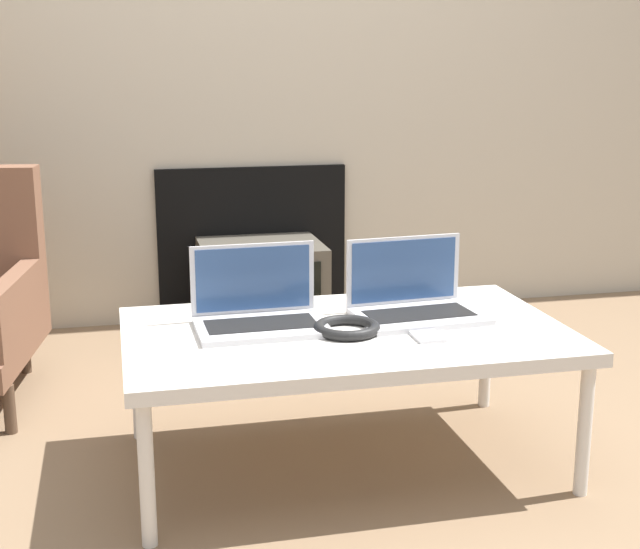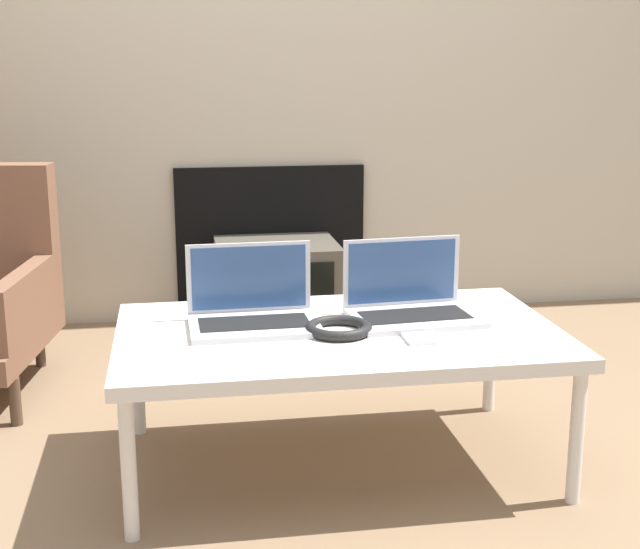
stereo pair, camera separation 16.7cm
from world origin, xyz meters
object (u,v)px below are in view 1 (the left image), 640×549
object	(u,v)px
laptop_left	(258,310)
phone	(425,335)
laptop_right	(414,300)
tv	(262,288)
headphones	(347,328)

from	to	relation	value
laptop_left	phone	distance (m)	0.45
laptop_left	laptop_right	world-z (taller)	same
phone	tv	world-z (taller)	phone
headphones	laptop_right	bearing A→B (deg)	27.39
phone	laptop_left	bearing A→B (deg)	154.52
laptop_left	phone	world-z (taller)	laptop_left
laptop_left	phone	bearing A→B (deg)	-26.50
laptop_left	headphones	xyz separation A→B (m)	(0.21, -0.12, -0.03)
laptop_right	laptop_left	bearing A→B (deg)	175.60
laptop_left	headphones	size ratio (longest dim) A/B	1.98
headphones	phone	distance (m)	0.20
laptop_left	phone	size ratio (longest dim) A/B	2.78
laptop_right	headphones	size ratio (longest dim) A/B	2.05
laptop_left	laptop_right	distance (m)	0.44
laptop_left	headphones	distance (m)	0.25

